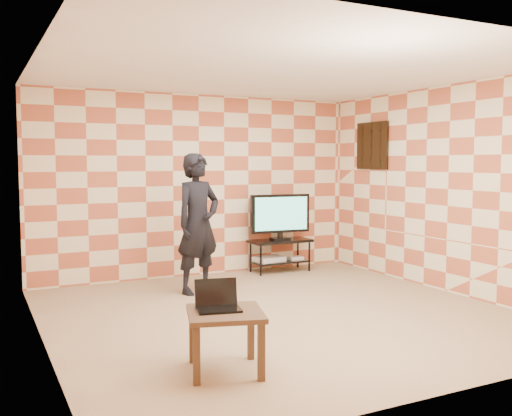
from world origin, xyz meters
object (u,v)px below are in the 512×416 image
Objects in this scene: tv at (280,215)px; person at (198,223)px; tv_stand at (280,248)px; side_table at (225,322)px.

person reaches higher than tv.
tv_stand is 0.53× the size of person.
tv_stand is at bearing 95.19° from tv.
tv_stand is 1.29× the size of side_table.
tv is (0.00, -0.00, 0.52)m from tv_stand.
tv is 1.82m from person.
tv_stand is 0.52m from tv.
tv_stand is 1.90m from person.
person is (-1.64, -0.77, 0.54)m from tv_stand.
side_table is (-2.45, -3.51, 0.05)m from tv_stand.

